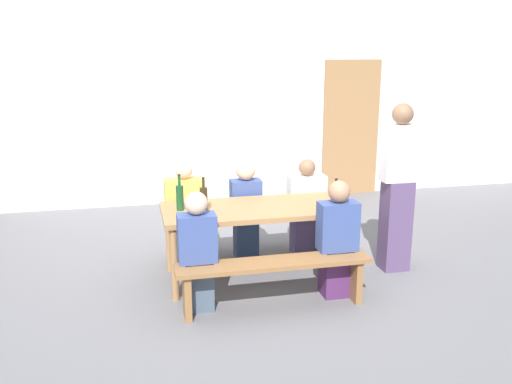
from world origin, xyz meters
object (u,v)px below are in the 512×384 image
wine_bottle_1 (204,199)px  seated_guest_far_2 (306,210)px  tasting_table (256,215)px  standing_host (398,190)px  seated_guest_near_1 (337,241)px  wine_bottle_0 (336,198)px  bench_far (242,224)px  seated_guest_near_0 (198,254)px  wine_glass_0 (201,205)px  wine_glass_1 (333,191)px  seated_guest_far_0 (185,216)px  wine_bottle_2 (180,197)px  bench_near (274,272)px  wooden_door (351,128)px  seated_guest_far_1 (246,211)px

wine_bottle_1 → seated_guest_far_2: 1.43m
tasting_table → standing_host: size_ratio=1.06×
seated_guest_near_1 → wine_bottle_0: bearing=-15.9°
wine_bottle_0 → seated_guest_near_1: bearing=-105.9°
bench_far → wine_bottle_0: (0.73, -0.96, 0.52)m
standing_host → seated_guest_near_0: bearing=12.4°
wine_glass_0 → seated_guest_near_0: size_ratio=0.14×
wine_glass_1 → tasting_table: bearing=177.5°
wine_bottle_1 → seated_guest_far_0: (-0.12, 0.62, -0.35)m
wine_bottle_2 → bench_near: bearing=-45.5°
tasting_table → seated_guest_far_2: bearing=38.4°
tasting_table → wooden_door: bearing=53.4°
wine_bottle_1 → standing_host: (2.00, -0.03, -0.02)m
wine_bottle_2 → wine_glass_1: size_ratio=2.15×
wine_bottle_1 → seated_guest_far_2: bearing=26.9°
bench_near → seated_guest_far_2: seated_guest_far_2 is taller
bench_near → wine_bottle_1: wine_bottle_1 is taller
bench_far → seated_guest_far_2: bearing=-12.0°
wine_bottle_0 → seated_guest_far_1: bearing=131.6°
wooden_door → seated_guest_far_1: wooden_door is taller
bench_far → wine_glass_1: (0.79, -0.74, 0.52)m
wooden_door → bench_near: 4.32m
wine_glass_1 → seated_guest_far_2: seated_guest_far_2 is taller
wine_bottle_0 → seated_guest_far_1: size_ratio=0.28×
seated_guest_near_0 → seated_guest_far_1: seated_guest_far_1 is taller
wine_bottle_0 → wine_bottle_1: 1.27m
seated_guest_near_0 → seated_guest_far_0: size_ratio=0.96×
seated_guest_near_0 → wine_bottle_0: bearing=-77.6°
wooden_door → wine_bottle_2: bearing=-135.3°
wine_bottle_0 → seated_guest_far_1: seated_guest_far_1 is taller
tasting_table → seated_guest_far_0: 0.87m
bench_far → wine_glass_1: wine_glass_1 is taller
wine_bottle_0 → bench_far: bearing=127.3°
tasting_table → bench_far: 0.78m
seated_guest_far_2 → wine_bottle_0: bearing=2.1°
seated_guest_near_0 → wine_bottle_2: bearing=8.2°
wine_glass_1 → seated_guest_far_0: size_ratio=0.15×
bench_near → wine_bottle_1: size_ratio=5.13×
wine_glass_1 → seated_guest_far_0: 1.59m
bench_near → seated_guest_far_1: (0.01, 1.27, 0.19)m
wine_bottle_1 → wine_glass_1: size_ratio=2.06×
bench_near → wine_bottle_1: bearing=129.2°
seated_guest_far_0 → seated_guest_far_1: 0.66m
bench_near → wine_glass_0: size_ratio=11.34×
bench_near → seated_guest_near_1: bearing=13.0°
wine_bottle_0 → seated_guest_near_0: 1.46m
wine_bottle_2 → seated_guest_far_2: wine_bottle_2 is taller
wine_glass_0 → seated_guest_near_0: 0.52m
wine_bottle_1 → standing_host: standing_host is taller
bench_near → seated_guest_near_1: seated_guest_near_1 is taller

